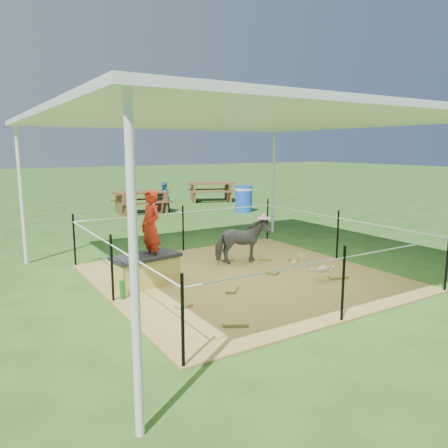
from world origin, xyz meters
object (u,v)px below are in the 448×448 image
straw_bale (146,271)px  green_bottle (122,290)px  woman (151,221)px  distant_person (164,197)px  foal (323,268)px  picnic_table_near (141,203)px  trash_barrel (244,199)px  pony (242,241)px  picnic_table_far (211,192)px

straw_bale → green_bottle: straw_bale is taller
woman → distant_person: (3.49, 7.34, -0.54)m
straw_bale → green_bottle: size_ratio=3.60×
woman → green_bottle: woman is taller
foal → picnic_table_near: bearing=78.7°
straw_bale → trash_barrel: size_ratio=1.09×
straw_bale → pony: pony is taller
woman → trash_barrel: 8.38m
picnic_table_near → distant_person: distant_person is taller
straw_bale → trash_barrel: 8.43m
foal → distant_person: 8.75m
straw_bale → pony: size_ratio=0.98×
distant_person → straw_bale: bearing=51.4°
pony → trash_barrel: size_ratio=1.11×
straw_bale → woman: woman is taller
straw_bale → foal: foal is taller
green_bottle → woman: bearing=34.7°
woman → trash_barrel: (5.86, 5.96, -0.61)m
distant_person → woman: bearing=52.1°
picnic_table_far → distant_person: distant_person is taller
green_bottle → distant_person: size_ratio=0.26×
distant_person → pony: bearing=65.1°
straw_bale → distant_person: 8.17m
foal → trash_barrel: trash_barrel is taller
trash_barrel → picnic_table_far: (0.56, 3.25, -0.06)m
pony → trash_barrel: (3.93, 5.68, -0.00)m
pony → picnic_table_far: (4.49, 8.93, -0.06)m
picnic_table_near → picnic_table_far: picnic_table_far is taller
pony → trash_barrel: bearing=-23.9°
woman → trash_barrel: bearing=126.7°
pony → trash_barrel: trash_barrel is taller
straw_bale → foal: bearing=-27.8°
foal → picnic_table_far: 11.28m
foal → picnic_table_near: size_ratio=0.46×
pony → picnic_table_far: pony is taller
pony → distant_person: size_ratio=0.96×
woman → pony: bearing=89.5°
foal → straw_bale: bearing=142.7°
woman → pony: (1.94, 0.28, -0.61)m
green_bottle → pony: size_ratio=0.27×
picnic_table_near → distant_person: (0.77, -0.14, 0.15)m
straw_bale → picnic_table_far: (6.52, 9.21, 0.14)m
green_bottle → picnic_table_far: (7.07, 9.66, 0.22)m
picnic_table_near → distant_person: size_ratio=1.72×
straw_bale → picnic_table_near: bearing=69.3°
pony → foal: (0.51, -1.63, -0.20)m
pony → picnic_table_far: size_ratio=0.53×
trash_barrel → distant_person: (-2.38, 1.38, 0.07)m
straw_bale → foal: size_ratio=1.21×
foal → picnic_table_near: picnic_table_near is taller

